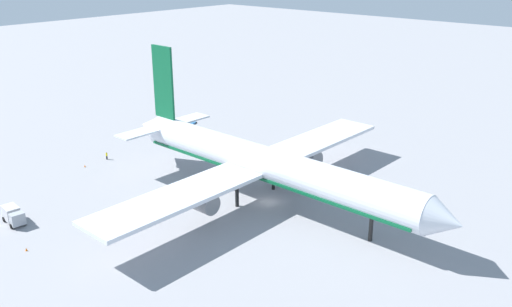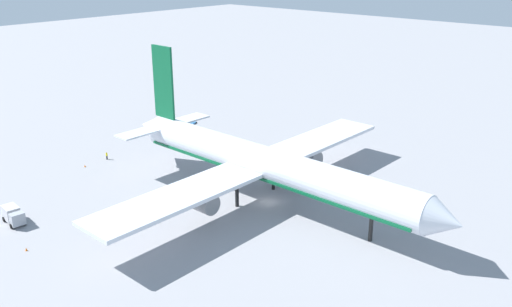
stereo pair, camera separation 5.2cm
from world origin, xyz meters
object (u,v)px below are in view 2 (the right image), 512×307
Objects in this scene: service_truck_0 at (13,215)px; baggage_cart_1 at (193,123)px; traffic_cone_1 at (26,249)px; traffic_cone_2 at (85,166)px; airliner at (263,163)px; ground_worker_2 at (107,156)px.

service_truck_0 reaches higher than baggage_cart_1.
baggage_cart_1 is at bearing 115.95° from traffic_cone_1.
traffic_cone_2 is at bearing 133.50° from traffic_cone_1.
traffic_cone_2 is at bearing -80.61° from baggage_cart_1.
service_truck_0 is at bearing -126.38° from airliner.
airliner is 42.89m from traffic_cone_1.
airliner reaches higher than baggage_cart_1.
traffic_cone_1 is 1.00× the size of traffic_cone_2.
ground_worker_2 reaches higher than traffic_cone_1.
service_truck_0 reaches higher than traffic_cone_1.
baggage_cart_1 is 70.93m from traffic_cone_1.
service_truck_0 reaches higher than traffic_cone_2.
service_truck_0 is at bearing -63.38° from ground_worker_2.
traffic_cone_2 is (6.22, -37.63, 0.01)m from baggage_cart_1.
traffic_cone_1 is at bearing -46.50° from traffic_cone_2.
traffic_cone_2 is (-14.08, 22.88, -1.28)m from service_truck_0.
airliner is 43.24m from traffic_cone_2.
traffic_cone_1 reaches higher than baggage_cart_1.
airliner reaches higher than ground_worker_2.
airliner is 42.09m from ground_worker_2.
service_truck_0 is 10.44× the size of traffic_cone_2.
airliner reaches higher than service_truck_0.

